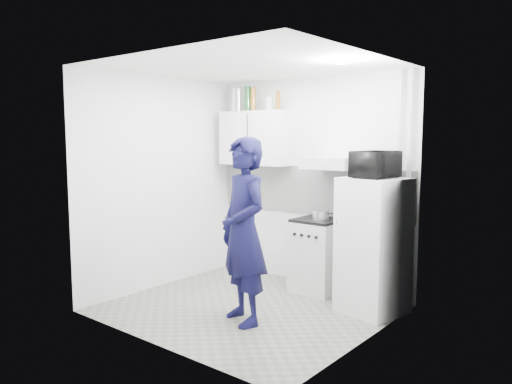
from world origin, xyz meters
The scene contains 23 objects.
floor centered at (0.00, 0.00, 0.00)m, with size 2.80×2.80×0.00m, color #53534D.
ceiling centered at (0.00, 0.00, 2.60)m, with size 2.80×2.80×0.00m, color white.
wall_back centered at (0.00, 1.25, 1.30)m, with size 2.80×2.80×0.00m, color white.
wall_left centered at (-1.40, 0.00, 1.30)m, with size 2.60×2.60×0.00m, color white.
wall_right centered at (1.40, 0.00, 1.30)m, with size 2.60×2.60×0.00m, color white.
person centered at (0.22, -0.32, 0.94)m, with size 0.68×0.45×1.87m, color black.
stove centered at (0.27, 1.00, 0.43)m, with size 0.54×0.54×0.86m, color silver.
fridge centered at (1.10, 0.77, 0.72)m, with size 0.60×0.60×1.44m, color silver.
stove_top centered at (0.27, 1.00, 0.88)m, with size 0.52×0.52×0.03m, color black.
saucepan centered at (0.32, 0.98, 0.95)m, with size 0.19×0.19×0.11m, color silver.
microwave centered at (1.10, 0.77, 1.58)m, with size 0.34×0.51×0.28m, color black.
bottle_a centered at (-1.13, 1.07, 2.36)m, with size 0.07×0.07×0.32m, color #B2B7BC.
bottle_b centered at (-1.05, 1.07, 2.35)m, with size 0.08×0.08×0.31m, color silver.
bottle_c centered at (-0.89, 1.07, 2.36)m, with size 0.08×0.08×0.33m, color #144C1E.
bottle_d centered at (-0.80, 1.07, 2.35)m, with size 0.07×0.07×0.31m, color brown.
canister_b centered at (-0.53, 1.07, 2.29)m, with size 0.09×0.09×0.17m, color #B2B7BC.
bottle_e centered at (-0.39, 1.07, 2.32)m, with size 0.06×0.06×0.25m, color brown.
upper_cabinet centered at (-0.75, 1.07, 1.85)m, with size 1.00×0.35×0.70m, color silver.
range_hood centered at (0.45, 1.00, 1.57)m, with size 0.60×0.50×0.14m, color silver.
backsplash centered at (0.00, 1.24, 1.20)m, with size 2.74×0.03×0.60m, color white.
pipe_a centered at (1.30, 1.17, 1.30)m, with size 0.05×0.05×2.60m, color silver.
pipe_b centered at (1.18, 1.17, 1.30)m, with size 0.04×0.04×2.60m, color silver.
ceiling_spot_fixture centered at (1.00, 0.20, 2.57)m, with size 0.10×0.10×0.02m, color white.
Camera 1 is at (3.41, -4.03, 1.88)m, focal length 35.00 mm.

